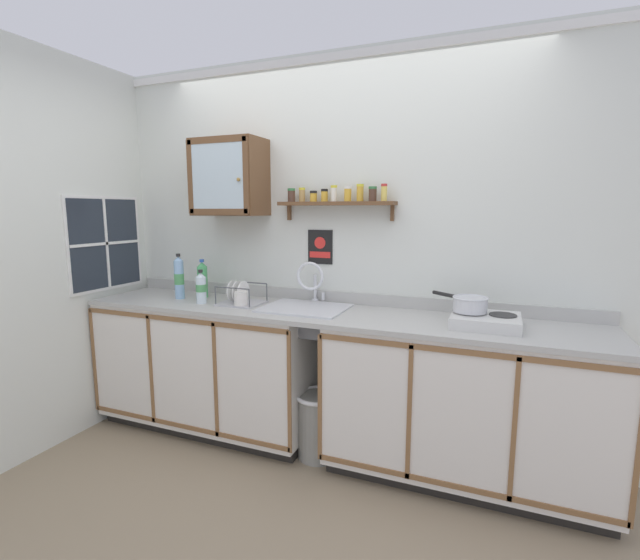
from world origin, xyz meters
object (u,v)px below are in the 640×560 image
Objects in this scene: hot_plate_stove at (486,321)px; wall_cabinet at (229,178)px; mug at (241,299)px; bottle_soda_green_0 at (203,281)px; trash_bin at (318,424)px; bottle_water_clear_1 at (201,288)px; dish_rack at (241,298)px; saucepan at (469,304)px; sink at (306,312)px; warning_sign at (320,247)px; bottle_water_blue_2 at (179,278)px.

wall_cabinet reaches higher than hot_plate_stove.
bottle_soda_green_0 is at bearing 158.09° from mug.
hot_plate_stove is at bearing 4.82° from trash_bin.
bottle_water_clear_1 is 0.55× the size of trash_bin.
bottle_soda_green_0 is 0.54× the size of wall_cabinet.
wall_cabinet is (0.11, 0.23, 0.75)m from bottle_water_clear_1.
dish_rack is at bearing 171.59° from trash_bin.
hot_plate_stove is 1.55× the size of bottle_water_clear_1.
trash_bin is (0.87, -0.01, -0.82)m from bottle_water_clear_1.
hot_plate_stove is 0.69× the size of wall_cabinet.
bottle_soda_green_0 reaches higher than saucepan.
wall_cabinet is (0.23, 0.05, 0.73)m from bottle_soda_green_0.
wall_cabinet reaches higher than sink.
trash_bin is at bearing -10.80° from bottle_soda_green_0.
dish_rack is 0.65m from warning_sign.
mug reaches higher than trash_bin.
trash_bin is at bearing -1.52° from mug.
sink is 4.22× the size of mug.
warning_sign is (0.00, 0.25, 0.41)m from sink.
warning_sign reaches higher than bottle_water_blue_2.
warning_sign is at bearing 16.75° from bottle_water_blue_2.
wall_cabinet is at bearing 11.55° from bottle_soda_green_0.
wall_cabinet reaches higher than bottle_water_blue_2.
bottle_water_clear_1 is at bearing -162.56° from dish_rack.
wall_cabinet is at bearing 174.91° from hot_plate_stove.
dish_rack is (-1.48, -0.02, -0.08)m from saucepan.
bottle_soda_green_0 reaches higher than trash_bin.
bottle_soda_green_0 is 0.47m from mug.
sink is at bearing 177.47° from hot_plate_stove.
warning_sign is 0.55× the size of trash_bin.
sink is 2.30× the size of bottle_water_clear_1.
hot_plate_stove is 1.57m from dish_rack.
bottle_water_blue_2 is at bearing -179.40° from dish_rack.
dish_rack is (0.26, 0.08, -0.07)m from bottle_water_clear_1.
bottle_water_clear_1 is (-1.74, -0.10, -0.01)m from saucepan.
bottle_water_blue_2 reaches higher than trash_bin.
wall_cabinet reaches higher than bottle_soda_green_0.
bottle_soda_green_0 is at bearing 169.20° from trash_bin.
sink is at bearing 4.96° from dish_rack.
warning_sign reaches higher than hot_plate_stove.
wall_cabinet reaches higher than saucepan.
saucepan is 0.77× the size of trash_bin.
trash_bin is at bearing -17.16° from wall_cabinet.
sink is 1.90× the size of dish_rack.
trash_bin is at bearing -172.90° from saucepan.
bottle_water_clear_1 is (-0.73, -0.12, 0.13)m from sink.
bottle_soda_green_0 is 0.77m from wall_cabinet.
sink reaches higher than bottle_soda_green_0.
warning_sign reaches higher than sink.
bottle_water_clear_1 is 1.19m from trash_bin.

